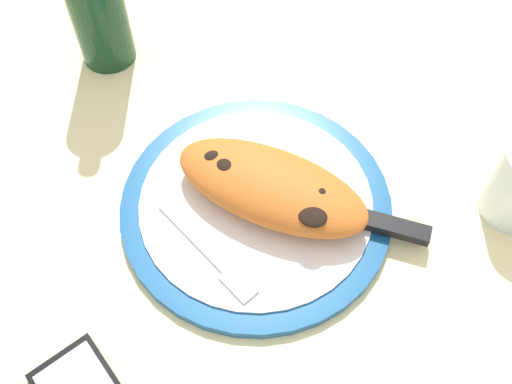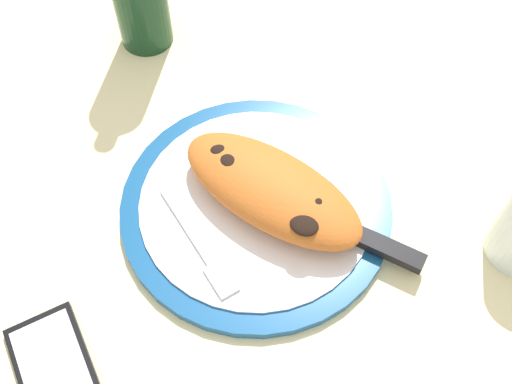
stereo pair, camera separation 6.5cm
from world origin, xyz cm
name	(u,v)px [view 1 (the left image)]	position (x,y,z in cm)	size (l,w,h in cm)	color
ground_plane	(256,215)	(0.00, 0.00, -1.50)	(150.00, 150.00, 3.00)	beige
plate	(256,205)	(0.00, 0.00, 0.76)	(30.84, 30.84, 1.58)	navy
calzone	(271,187)	(1.05, 1.33, 4.26)	(24.15, 15.95, 5.29)	#C16023
fork	(214,259)	(1.60, -8.35, 1.78)	(15.10, 2.84, 0.40)	silver
knife	(356,217)	(9.69, 5.72, 2.09)	(21.92, 11.39, 1.20)	silver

